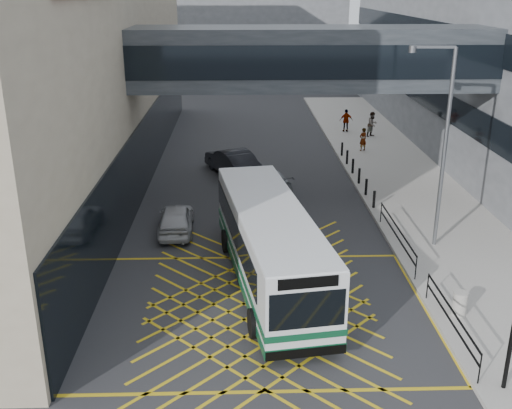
{
  "coord_description": "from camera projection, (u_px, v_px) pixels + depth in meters",
  "views": [
    {
      "loc": [
        -0.68,
        -18.71,
        10.97
      ],
      "look_at": [
        0.0,
        4.0,
        2.6
      ],
      "focal_mm": 42.0,
      "sensor_mm": 36.0,
      "label": 1
    }
  ],
  "objects": [
    {
      "name": "car_silver",
      "position": [
        266.0,
        178.0,
        33.95
      ],
      "size": [
        3.23,
        4.54,
        1.3
      ],
      "primitive_type": "imported",
      "rotation": [
        0.0,
        0.0,
        3.53
      ],
      "color": "gray",
      "rests_on": "ground"
    },
    {
      "name": "street_lamp",
      "position": [
        441.0,
        137.0,
        24.84
      ],
      "size": [
        1.94,
        0.36,
        8.54
      ],
      "rotation": [
        0.0,
        0.0,
        -0.07
      ],
      "color": "slate",
      "rests_on": "pavement"
    },
    {
      "name": "box_junction",
      "position": [
        259.0,
        311.0,
        21.35
      ],
      "size": [
        12.0,
        9.0,
        0.01
      ],
      "color": "gold",
      "rests_on": "ground"
    },
    {
      "name": "car_white",
      "position": [
        176.0,
        218.0,
        28.0
      ],
      "size": [
        1.88,
        4.31,
        1.35
      ],
      "primitive_type": "imported",
      "rotation": [
        0.0,
        0.0,
        3.17
      ],
      "color": "#B9B8BA",
      "rests_on": "ground"
    },
    {
      "name": "car_dark",
      "position": [
        232.0,
        161.0,
        36.57
      ],
      "size": [
        3.99,
        5.5,
        1.61
      ],
      "primitive_type": "imported",
      "rotation": [
        0.0,
        0.0,
        3.58
      ],
      "color": "black",
      "rests_on": "ground"
    },
    {
      "name": "kerb_railings",
      "position": [
        418.0,
        265.0,
        22.89
      ],
      "size": [
        0.05,
        12.54,
        1.0
      ],
      "color": "black",
      "rests_on": "pavement"
    },
    {
      "name": "pedestrian_a",
      "position": [
        363.0,
        139.0,
        41.17
      ],
      "size": [
        0.77,
        0.69,
        1.59
      ],
      "primitive_type": "imported",
      "rotation": [
        0.0,
        0.0,
        3.62
      ],
      "color": "gray",
      "rests_on": "pavement"
    },
    {
      "name": "ground",
      "position": [
        259.0,
        311.0,
        21.36
      ],
      "size": [
        120.0,
        120.0,
        0.0
      ],
      "primitive_type": "plane",
      "color": "#333335"
    },
    {
      "name": "bus",
      "position": [
        269.0,
        242.0,
        22.92
      ],
      "size": [
        4.21,
        11.42,
        3.13
      ],
      "rotation": [
        0.0,
        0.0,
        0.15
      ],
      "color": "white",
      "rests_on": "ground"
    },
    {
      "name": "bollards",
      "position": [
        356.0,
        171.0,
        35.39
      ],
      "size": [
        0.14,
        10.14,
        0.9
      ],
      "color": "black",
      "rests_on": "pavement"
    },
    {
      "name": "building_far",
      "position": [
        227.0,
        1.0,
        74.47
      ],
      "size": [
        28.0,
        16.0,
        18.0
      ],
      "primitive_type": "cube",
      "color": "slate",
      "rests_on": "ground"
    },
    {
      "name": "pedestrian_c",
      "position": [
        346.0,
        121.0,
        46.47
      ],
      "size": [
        1.05,
        0.54,
        1.75
      ],
      "primitive_type": "imported",
      "rotation": [
        0.0,
        0.0,
        3.19
      ],
      "color": "gray",
      "rests_on": "pavement"
    },
    {
      "name": "pavement",
      "position": [
        401.0,
        179.0,
        35.65
      ],
      "size": [
        6.0,
        54.0,
        0.16
      ],
      "primitive_type": "cube",
      "color": "#ADA89F",
      "rests_on": "ground"
    },
    {
      "name": "litter_bin",
      "position": [
        460.0,
        303.0,
        20.71
      ],
      "size": [
        0.5,
        0.5,
        0.87
      ],
      "primitive_type": "cylinder",
      "color": "#ADA89E",
      "rests_on": "pavement"
    },
    {
      "name": "pedestrian_b",
      "position": [
        372.0,
        124.0,
        44.98
      ],
      "size": [
        1.04,
        0.97,
        1.85
      ],
      "primitive_type": "imported",
      "rotation": [
        0.0,
        0.0,
        0.64
      ],
      "color": "gray",
      "rests_on": "pavement"
    },
    {
      "name": "skybridge",
      "position": [
        311.0,
        58.0,
        30.1
      ],
      "size": [
        20.0,
        4.1,
        3.0
      ],
      "color": "#353B40",
      "rests_on": "ground"
    }
  ]
}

